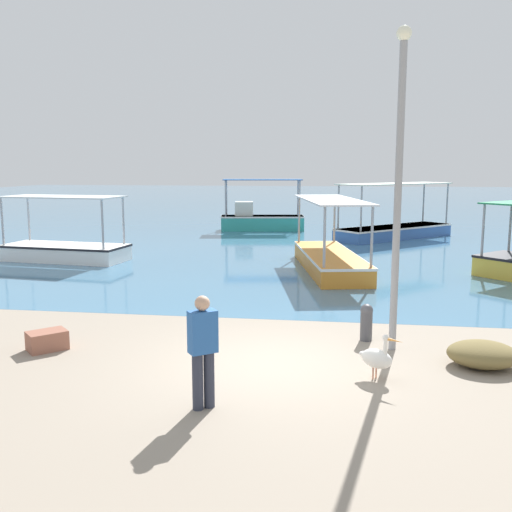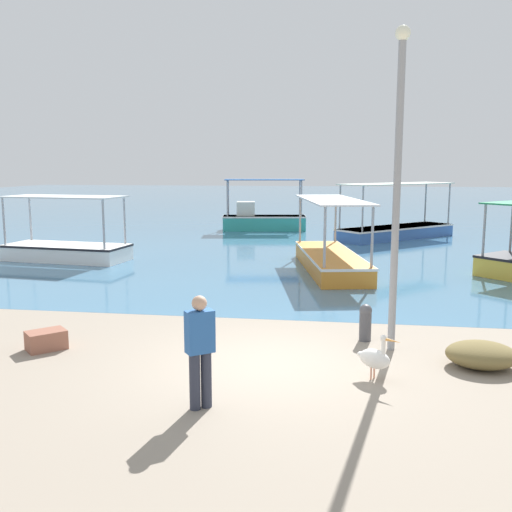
{
  "view_description": "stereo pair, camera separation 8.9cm",
  "coord_description": "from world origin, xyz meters",
  "px_view_note": "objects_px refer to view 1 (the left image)",
  "views": [
    {
      "loc": [
        1.2,
        -9.73,
        3.51
      ],
      "look_at": [
        -0.94,
        5.24,
        1.13
      ],
      "focal_mm": 40.0,
      "sensor_mm": 36.0,
      "label": 1
    },
    {
      "loc": [
        1.29,
        -9.72,
        3.51
      ],
      "look_at": [
        -0.94,
        5.24,
        1.13
      ],
      "focal_mm": 40.0,
      "sensor_mm": 36.0,
      "label": 2
    }
  ],
  "objects_px": {
    "fishing_boat_near_right": "(65,248)",
    "cargo_crate": "(47,340)",
    "fishing_boat_center": "(260,219)",
    "fishing_boat_far_right": "(330,256)",
    "mooring_bollard": "(366,321)",
    "fisherman_standing": "(203,349)",
    "lamp_post": "(399,175)",
    "pelican": "(377,358)",
    "net_pile": "(483,354)",
    "fishing_boat_far_left": "(394,228)"
  },
  "relations": [
    {
      "from": "fishing_boat_near_right",
      "to": "cargo_crate",
      "type": "height_order",
      "value": "fishing_boat_near_right"
    },
    {
      "from": "fishing_boat_center",
      "to": "fishing_boat_far_right",
      "type": "xyz_separation_m",
      "value": [
        3.98,
        -11.83,
        -0.16
      ]
    },
    {
      "from": "fishing_boat_near_right",
      "to": "mooring_bollard",
      "type": "height_order",
      "value": "fishing_boat_near_right"
    },
    {
      "from": "fishing_boat_far_right",
      "to": "fisherman_standing",
      "type": "height_order",
      "value": "fishing_boat_far_right"
    },
    {
      "from": "fishing_boat_center",
      "to": "cargo_crate",
      "type": "bearing_deg",
      "value": -93.51
    },
    {
      "from": "lamp_post",
      "to": "fishing_boat_near_right",
      "type": "bearing_deg",
      "value": 141.16
    },
    {
      "from": "fishing_boat_center",
      "to": "pelican",
      "type": "relative_size",
      "value": 5.89
    },
    {
      "from": "fishing_boat_far_right",
      "to": "fisherman_standing",
      "type": "bearing_deg",
      "value": -98.15
    },
    {
      "from": "fishing_boat_far_right",
      "to": "lamp_post",
      "type": "bearing_deg",
      "value": -80.97
    },
    {
      "from": "fishing_boat_far_right",
      "to": "cargo_crate",
      "type": "xyz_separation_m",
      "value": [
        -5.28,
        -9.38,
        -0.3
      ]
    },
    {
      "from": "fishing_boat_near_right",
      "to": "net_pile",
      "type": "height_order",
      "value": "fishing_boat_near_right"
    },
    {
      "from": "fishing_boat_far_right",
      "to": "net_pile",
      "type": "height_order",
      "value": "fishing_boat_far_right"
    },
    {
      "from": "fishing_boat_far_right",
      "to": "net_pile",
      "type": "xyz_separation_m",
      "value": [
        2.83,
        -9.17,
        -0.26
      ]
    },
    {
      "from": "pelican",
      "to": "lamp_post",
      "type": "distance_m",
      "value": 3.44
    },
    {
      "from": "fishing_boat_near_right",
      "to": "mooring_bollard",
      "type": "distance_m",
      "value": 13.73
    },
    {
      "from": "fishing_boat_far_right",
      "to": "lamp_post",
      "type": "relative_size",
      "value": 1.07
    },
    {
      "from": "fishing_boat_center",
      "to": "mooring_bollard",
      "type": "height_order",
      "value": "fishing_boat_center"
    },
    {
      "from": "fisherman_standing",
      "to": "cargo_crate",
      "type": "relative_size",
      "value": 2.38
    },
    {
      "from": "pelican",
      "to": "lamp_post",
      "type": "height_order",
      "value": "lamp_post"
    },
    {
      "from": "mooring_bollard",
      "to": "net_pile",
      "type": "relative_size",
      "value": 0.62
    },
    {
      "from": "mooring_bollard",
      "to": "cargo_crate",
      "type": "bearing_deg",
      "value": -166.43
    },
    {
      "from": "cargo_crate",
      "to": "fisherman_standing",
      "type": "bearing_deg",
      "value": -31.35
    },
    {
      "from": "fishing_boat_near_right",
      "to": "lamp_post",
      "type": "distance_m",
      "value": 14.7
    },
    {
      "from": "cargo_crate",
      "to": "fishing_boat_near_right",
      "type": "bearing_deg",
      "value": 114.71
    },
    {
      "from": "lamp_post",
      "to": "fishing_boat_center",
      "type": "bearing_deg",
      "value": 104.71
    },
    {
      "from": "net_pile",
      "to": "cargo_crate",
      "type": "height_order",
      "value": "net_pile"
    },
    {
      "from": "fishing_boat_far_right",
      "to": "mooring_bollard",
      "type": "relative_size",
      "value": 8.45
    },
    {
      "from": "fisherman_standing",
      "to": "net_pile",
      "type": "height_order",
      "value": "fisherman_standing"
    },
    {
      "from": "fishing_boat_far_left",
      "to": "cargo_crate",
      "type": "distance_m",
      "value": 20.39
    },
    {
      "from": "fishing_boat_near_right",
      "to": "fishing_boat_far_right",
      "type": "height_order",
      "value": "fishing_boat_far_right"
    },
    {
      "from": "fisherman_standing",
      "to": "net_pile",
      "type": "xyz_separation_m",
      "value": [
        4.49,
        2.41,
        -0.68
      ]
    },
    {
      "from": "fishing_boat_center",
      "to": "pelican",
      "type": "distance_m",
      "value": 22.44
    },
    {
      "from": "lamp_post",
      "to": "net_pile",
      "type": "height_order",
      "value": "lamp_post"
    },
    {
      "from": "fishing_boat_near_right",
      "to": "fishing_boat_far_right",
      "type": "bearing_deg",
      "value": -3.69
    },
    {
      "from": "fishing_boat_far_right",
      "to": "net_pile",
      "type": "relative_size",
      "value": 5.21
    },
    {
      "from": "net_pile",
      "to": "mooring_bollard",
      "type": "bearing_deg",
      "value": 147.16
    },
    {
      "from": "fishing_boat_center",
      "to": "lamp_post",
      "type": "bearing_deg",
      "value": -75.29
    },
    {
      "from": "fisherman_standing",
      "to": "fishing_boat_far_right",
      "type": "bearing_deg",
      "value": 81.85
    },
    {
      "from": "fishing_boat_near_right",
      "to": "fisherman_standing",
      "type": "distance_m",
      "value": 14.74
    },
    {
      "from": "fishing_boat_center",
      "to": "fishing_boat_far_left",
      "type": "bearing_deg",
      "value": -20.34
    },
    {
      "from": "lamp_post",
      "to": "fisherman_standing",
      "type": "xyz_separation_m",
      "value": [
        -2.99,
        -3.19,
        -2.45
      ]
    },
    {
      "from": "fishing_boat_near_right",
      "to": "pelican",
      "type": "bearing_deg",
      "value": -44.68
    },
    {
      "from": "fishing_boat_near_right",
      "to": "lamp_post",
      "type": "bearing_deg",
      "value": -38.84
    },
    {
      "from": "cargo_crate",
      "to": "fishing_boat_far_left",
      "type": "bearing_deg",
      "value": 65.99
    },
    {
      "from": "fishing_boat_center",
      "to": "mooring_bollard",
      "type": "relative_size",
      "value": 6.2
    },
    {
      "from": "net_pile",
      "to": "fisherman_standing",
      "type": "bearing_deg",
      "value": -151.71
    },
    {
      "from": "fishing_boat_far_left",
      "to": "pelican",
      "type": "distance_m",
      "value": 19.41
    },
    {
      "from": "fishing_boat_far_right",
      "to": "mooring_bollard",
      "type": "distance_m",
      "value": 7.95
    },
    {
      "from": "fisherman_standing",
      "to": "mooring_bollard",
      "type": "bearing_deg",
      "value": 55.68
    },
    {
      "from": "pelican",
      "to": "mooring_bollard",
      "type": "bearing_deg",
      "value": 91.83
    }
  ]
}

